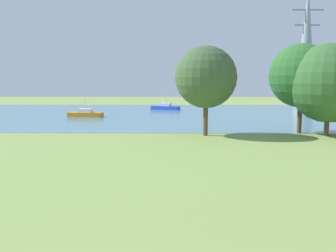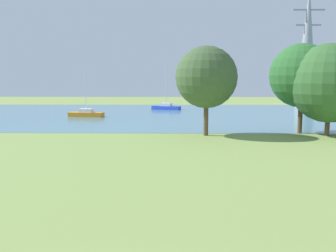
{
  "view_description": "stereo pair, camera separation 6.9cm",
  "coord_description": "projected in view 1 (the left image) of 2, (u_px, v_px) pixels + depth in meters",
  "views": [
    {
      "loc": [
        2.38,
        -7.77,
        5.41
      ],
      "look_at": [
        1.97,
        15.16,
        2.57
      ],
      "focal_mm": 41.95,
      "sensor_mm": 36.0,
      "label": 1
    },
    {
      "loc": [
        2.45,
        -7.77,
        5.41
      ],
      "look_at": [
        1.97,
        15.16,
        2.57
      ],
      "focal_mm": 41.95,
      "sensor_mm": 36.0,
      "label": 2
    }
  ],
  "objects": [
    {
      "name": "tree_west_near",
      "position": [
        329.0,
        83.0,
        36.02
      ],
      "size": [
        7.3,
        7.3,
        8.55
      ],
      "color": "brown",
      "rests_on": "ground"
    },
    {
      "name": "sailboat_orange",
      "position": [
        85.0,
        114.0,
        54.15
      ],
      "size": [
        4.99,
        2.31,
        6.24
      ],
      "color": "orange",
      "rests_on": "water_surface"
    },
    {
      "name": "sailboat_blue",
      "position": [
        165.0,
        107.0,
        66.19
      ],
      "size": [
        5.02,
        3.03,
        7.63
      ],
      "color": "blue",
      "rests_on": "water_surface"
    },
    {
      "name": "ground_plane",
      "position": [
        144.0,
        148.0,
        30.25
      ],
      "size": [
        160.0,
        160.0,
        0.0
      ],
      "primitive_type": "plane",
      "color": "#7F994C"
    },
    {
      "name": "tree_east_far",
      "position": [
        301.0,
        76.0,
        37.66
      ],
      "size": [
        6.16,
        6.16,
        8.67
      ],
      "color": "brown",
      "rests_on": "ground"
    },
    {
      "name": "tree_mid_shore",
      "position": [
        206.0,
        77.0,
        36.18
      ],
      "size": [
        5.75,
        5.75,
        8.32
      ],
      "color": "brown",
      "rests_on": "ground"
    },
    {
      "name": "water_surface",
      "position": [
        159.0,
        114.0,
        58.03
      ],
      "size": [
        140.0,
        40.0,
        0.02
      ],
      "primitive_type": "cube",
      "color": "teal",
      "rests_on": "ground"
    },
    {
      "name": "electricity_pylon",
      "position": [
        306.0,
        46.0,
        79.89
      ],
      "size": [
        6.4,
        4.4,
        23.68
      ],
      "color": "gray",
      "rests_on": "ground"
    }
  ]
}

